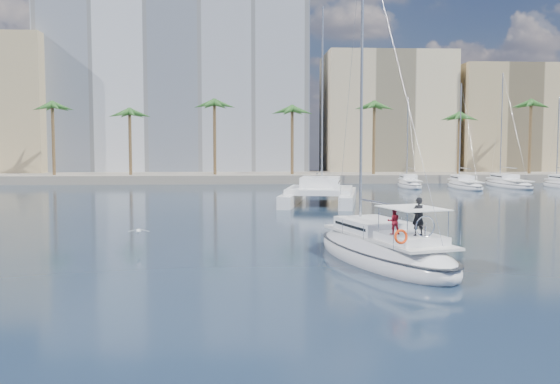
{
  "coord_description": "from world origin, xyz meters",
  "views": [
    {
      "loc": [
        -1.43,
        -31.66,
        5.83
      ],
      "look_at": [
        0.57,
        1.5,
        3.15
      ],
      "focal_mm": 40.0,
      "sensor_mm": 36.0,
      "label": 1
    }
  ],
  "objects": [
    {
      "name": "palm_centre",
      "position": [
        0.0,
        57.0,
        10.28
      ],
      "size": [
        3.6,
        3.6,
        12.3
      ],
      "color": "brown",
      "rests_on": "ground"
    },
    {
      "name": "catamaran",
      "position": [
        5.9,
        26.81,
        1.17
      ],
      "size": [
        8.96,
        13.99,
        18.76
      ],
      "rotation": [
        0.0,
        0.0,
        -0.2
      ],
      "color": "silver",
      "rests_on": "ground"
    },
    {
      "name": "palm_right",
      "position": [
        34.0,
        57.0,
        10.28
      ],
      "size": [
        3.6,
        3.6,
        12.3
      ],
      "color": "brown",
      "rests_on": "ground"
    },
    {
      "name": "moored_yacht_c",
      "position": [
        33.0,
        47.0,
        0.0
      ],
      "size": [
        3.98,
        12.33,
        15.54
      ],
      "primitive_type": null,
      "rotation": [
        0.0,
        0.0,
        0.03
      ],
      "color": "silver",
      "rests_on": "ground"
    },
    {
      "name": "building_tan_right",
      "position": [
        42.0,
        68.0,
        9.0
      ],
      "size": [
        18.0,
        12.0,
        18.0
      ],
      "primitive_type": "cube",
      "color": "tan",
      "rests_on": "ground"
    },
    {
      "name": "moored_yacht_b",
      "position": [
        26.5,
        45.0,
        0.0
      ],
      "size": [
        3.32,
        10.83,
        13.72
      ],
      "primitive_type": null,
      "rotation": [
        0.0,
        0.0,
        -0.02
      ],
      "color": "silver",
      "rests_on": "ground"
    },
    {
      "name": "seagull",
      "position": [
        -7.21,
        3.13,
        0.88
      ],
      "size": [
        1.18,
        0.51,
        0.22
      ],
      "color": "silver",
      "rests_on": "ground"
    },
    {
      "name": "quay",
      "position": [
        0.0,
        61.0,
        0.6
      ],
      "size": [
        120.0,
        14.0,
        1.2
      ],
      "primitive_type": "cube",
      "color": "gray",
      "rests_on": "ground"
    },
    {
      "name": "ground",
      "position": [
        0.0,
        0.0,
        0.0
      ],
      "size": [
        160.0,
        160.0,
        0.0
      ],
      "primitive_type": "plane",
      "color": "black",
      "rests_on": "ground"
    },
    {
      "name": "moored_yacht_a",
      "position": [
        20.0,
        47.0,
        0.0
      ],
      "size": [
        3.37,
        9.52,
        11.9
      ],
      "primitive_type": null,
      "rotation": [
        0.0,
        0.0,
        -0.07
      ],
      "color": "silver",
      "rests_on": "ground"
    },
    {
      "name": "palm_left",
      "position": [
        -34.0,
        57.0,
        10.28
      ],
      "size": [
        3.6,
        3.6,
        12.3
      ],
      "color": "brown",
      "rests_on": "ground"
    },
    {
      "name": "main_sloop",
      "position": [
        5.39,
        -2.07,
        0.54
      ],
      "size": [
        6.93,
        12.49,
        17.68
      ],
      "rotation": [
        0.0,
        0.0,
        0.28
      ],
      "color": "silver",
      "rests_on": "ground"
    },
    {
      "name": "building_modern",
      "position": [
        -12.0,
        73.0,
        14.0
      ],
      "size": [
        42.0,
        16.0,
        28.0
      ],
      "primitive_type": "cube",
      "color": "silver",
      "rests_on": "ground"
    },
    {
      "name": "building_beige",
      "position": [
        22.0,
        70.0,
        10.0
      ],
      "size": [
        20.0,
        14.0,
        20.0
      ],
      "primitive_type": "cube",
      "color": "#CAB891",
      "rests_on": "ground"
    }
  ]
}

